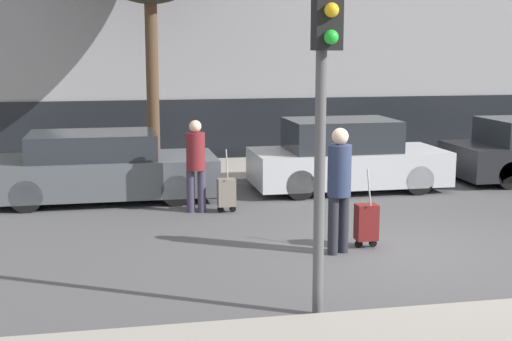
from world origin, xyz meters
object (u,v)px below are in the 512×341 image
at_px(parked_bicycle, 335,150).
at_px(pedestrian_right, 339,182).
at_px(parked_car_1, 346,157).
at_px(pedestrian_left, 196,160).
at_px(trolley_right, 366,222).
at_px(traffic_light, 324,77).
at_px(trolley_left, 226,193).
at_px(parked_car_0, 100,168).

bearing_deg(parked_bicycle, pedestrian_right, -107.18).
relative_size(parked_car_1, parked_bicycle, 2.27).
bearing_deg(pedestrian_left, parked_car_1, -143.54).
bearing_deg(trolley_right, traffic_light, -119.66).
bearing_deg(pedestrian_left, trolley_left, 179.94).
height_order(parked_car_0, pedestrian_right, pedestrian_right).
distance_m(parked_car_1, trolley_left, 3.21).
relative_size(trolley_left, parked_bicycle, 0.65).
height_order(pedestrian_left, parked_bicycle, pedestrian_left).
relative_size(pedestrian_right, parked_bicycle, 1.04).
bearing_deg(parked_car_1, parked_bicycle, 77.59).
height_order(parked_car_1, parked_bicycle, parked_car_1).
bearing_deg(parked_bicycle, trolley_right, -103.66).
bearing_deg(traffic_light, trolley_left, 92.29).
bearing_deg(trolley_right, parked_bicycle, 76.34).
distance_m(parked_car_0, parked_car_1, 5.02).
distance_m(pedestrian_left, pedestrian_right, 3.47).
distance_m(trolley_left, trolley_right, 3.17).
xyz_separation_m(parked_car_1, pedestrian_left, (-3.31, -1.46, 0.27)).
relative_size(parked_car_1, traffic_light, 1.07).
relative_size(trolley_left, pedestrian_right, 0.63).
distance_m(traffic_light, parked_bicycle, 10.00).
height_order(parked_car_1, traffic_light, traffic_light).
bearing_deg(parked_car_0, pedestrian_left, -39.90).
xyz_separation_m(pedestrian_right, traffic_light, (-0.97, -2.38, 1.61)).
xyz_separation_m(parked_car_0, pedestrian_right, (3.42, -4.44, 0.42)).
bearing_deg(traffic_light, parked_car_1, 69.47).
xyz_separation_m(pedestrian_right, trolley_right, (0.51, 0.21, -0.67)).
relative_size(parked_car_1, trolley_right, 3.35).
bearing_deg(traffic_light, pedestrian_right, 67.85).
bearing_deg(pedestrian_left, traffic_light, 110.57).
xyz_separation_m(trolley_left, trolley_right, (1.69, -2.68, 0.02)).
xyz_separation_m(parked_car_1, pedestrian_right, (-1.60, -4.47, 0.37)).
xyz_separation_m(trolley_left, parked_bicycle, (3.31, 3.99, 0.12)).
bearing_deg(parked_bicycle, trolley_left, -129.67).
height_order(pedestrian_right, trolley_right, pedestrian_right).
bearing_deg(parked_car_1, pedestrian_left, -156.22).
distance_m(parked_car_1, pedestrian_left, 3.63).
distance_m(pedestrian_left, parked_bicycle, 5.47).
bearing_deg(pedestrian_right, traffic_light, 45.10).
height_order(pedestrian_left, trolley_left, pedestrian_left).
distance_m(parked_car_1, pedestrian_right, 4.76).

